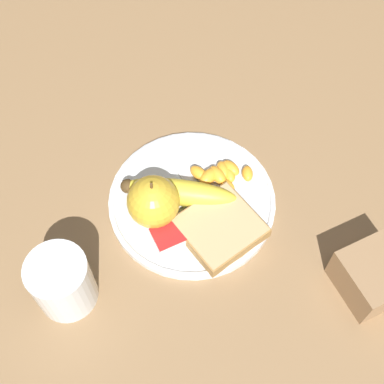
% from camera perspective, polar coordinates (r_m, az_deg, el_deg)
% --- Properties ---
extents(ground_plane, '(3.00, 3.00, 0.00)m').
position_cam_1_polar(ground_plane, '(0.79, 0.00, -1.20)').
color(ground_plane, olive).
extents(plate, '(0.24, 0.24, 0.01)m').
position_cam_1_polar(plate, '(0.78, 0.00, -0.91)').
color(plate, silver).
rests_on(plate, ground_plane).
extents(juice_glass, '(0.08, 0.08, 0.09)m').
position_cam_1_polar(juice_glass, '(0.71, -13.63, -9.42)').
color(juice_glass, silver).
rests_on(juice_glass, ground_plane).
extents(apple, '(0.07, 0.07, 0.08)m').
position_cam_1_polar(apple, '(0.73, -4.00, -1.30)').
color(apple, gold).
rests_on(apple, plate).
extents(banana, '(0.16, 0.12, 0.04)m').
position_cam_1_polar(banana, '(0.76, -1.51, -0.03)').
color(banana, yellow).
rests_on(banana, plate).
extents(bread_slice, '(0.12, 0.12, 0.02)m').
position_cam_1_polar(bread_slice, '(0.74, 2.98, -3.85)').
color(bread_slice, olive).
rests_on(bread_slice, plate).
extents(fork, '(0.04, 0.19, 0.00)m').
position_cam_1_polar(fork, '(0.78, 0.79, -0.40)').
color(fork, silver).
rests_on(fork, plate).
extents(jam_packet, '(0.05, 0.04, 0.02)m').
position_cam_1_polar(jam_packet, '(0.74, -2.37, -4.79)').
color(jam_packet, silver).
rests_on(jam_packet, plate).
extents(orange_segment_0, '(0.03, 0.03, 0.02)m').
position_cam_1_polar(orange_segment_0, '(0.79, 0.71, 2.04)').
color(orange_segment_0, '#F9A32D').
rests_on(orange_segment_0, plate).
extents(orange_segment_1, '(0.02, 0.03, 0.02)m').
position_cam_1_polar(orange_segment_1, '(0.80, 3.31, 2.39)').
color(orange_segment_1, '#F9A32D').
rests_on(orange_segment_1, plate).
extents(orange_segment_2, '(0.03, 0.03, 0.02)m').
position_cam_1_polar(orange_segment_2, '(0.77, 1.55, 0.01)').
color(orange_segment_2, '#F9A32D').
rests_on(orange_segment_2, plate).
extents(orange_segment_3, '(0.04, 0.03, 0.02)m').
position_cam_1_polar(orange_segment_3, '(0.79, 1.79, 1.65)').
color(orange_segment_3, '#F9A32D').
rests_on(orange_segment_3, plate).
extents(orange_segment_4, '(0.03, 0.03, 0.02)m').
position_cam_1_polar(orange_segment_4, '(0.80, 4.16, 2.58)').
color(orange_segment_4, '#F9A32D').
rests_on(orange_segment_4, plate).
extents(orange_segment_5, '(0.02, 0.03, 0.01)m').
position_cam_1_polar(orange_segment_5, '(0.80, 5.83, 2.16)').
color(orange_segment_5, '#F9A32D').
rests_on(orange_segment_5, plate).
extents(orange_segment_6, '(0.02, 0.04, 0.02)m').
position_cam_1_polar(orange_segment_6, '(0.79, 2.72, 1.84)').
color(orange_segment_6, '#F9A32D').
rests_on(orange_segment_6, plate).
extents(orange_segment_7, '(0.02, 0.03, 0.01)m').
position_cam_1_polar(orange_segment_7, '(0.78, 3.81, 0.68)').
color(orange_segment_7, '#F9A32D').
rests_on(orange_segment_7, plate).
extents(orange_segment_8, '(0.02, 0.03, 0.01)m').
position_cam_1_polar(orange_segment_8, '(0.79, 4.01, 1.87)').
color(orange_segment_8, '#F9A32D').
rests_on(orange_segment_8, plate).
extents(condiment_caddy, '(0.08, 0.08, 0.06)m').
position_cam_1_polar(condiment_caddy, '(0.74, 18.82, -8.43)').
color(condiment_caddy, '#93704C').
rests_on(condiment_caddy, ground_plane).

